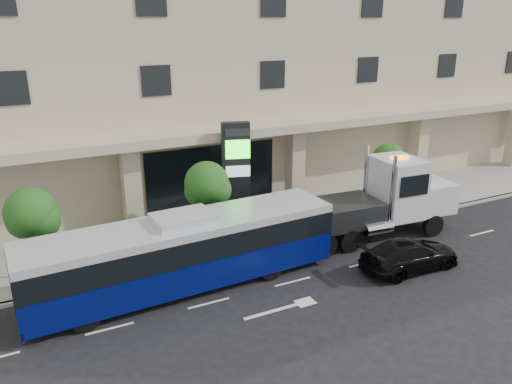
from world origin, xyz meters
TOP-DOWN VIEW (x-y plane):
  - ground at (0.00, 0.00)m, footprint 120.00×120.00m
  - sidewalk at (0.00, 5.00)m, footprint 120.00×6.00m
  - curb at (0.00, 2.00)m, footprint 120.00×0.30m
  - convention_center at (-0.00, 15.42)m, footprint 60.00×17.60m
  - tree_left at (-9.97, 3.59)m, footprint 2.27×2.20m
  - tree_mid at (-1.97, 3.59)m, footprint 2.28×2.20m
  - tree_right at (9.53, 3.59)m, footprint 2.10×2.00m
  - city_bus at (-4.39, 0.17)m, footprint 13.56×3.46m
  - tow_truck at (6.73, 0.82)m, footprint 10.46×3.22m
  - black_sedan at (5.48, -2.86)m, footprint 5.00×2.08m
  - signage_pylon at (0.13, 4.80)m, footprint 1.56×0.95m

SIDE VIEW (x-z plane):
  - ground at x=0.00m, z-range 0.00..0.00m
  - sidewalk at x=0.00m, z-range 0.00..0.15m
  - curb at x=0.00m, z-range 0.00..0.15m
  - black_sedan at x=5.48m, z-range 0.00..1.44m
  - city_bus at x=-4.39m, z-range 0.03..3.44m
  - tow_truck at x=6.73m, z-range -0.42..4.33m
  - tree_right at x=9.53m, z-range 1.01..5.06m
  - tree_left at x=-9.97m, z-range 1.00..5.22m
  - signage_pylon at x=0.13m, z-range 0.20..6.12m
  - tree_mid at x=-1.97m, z-range 1.07..5.45m
  - convention_center at x=0.00m, z-range -0.03..19.97m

